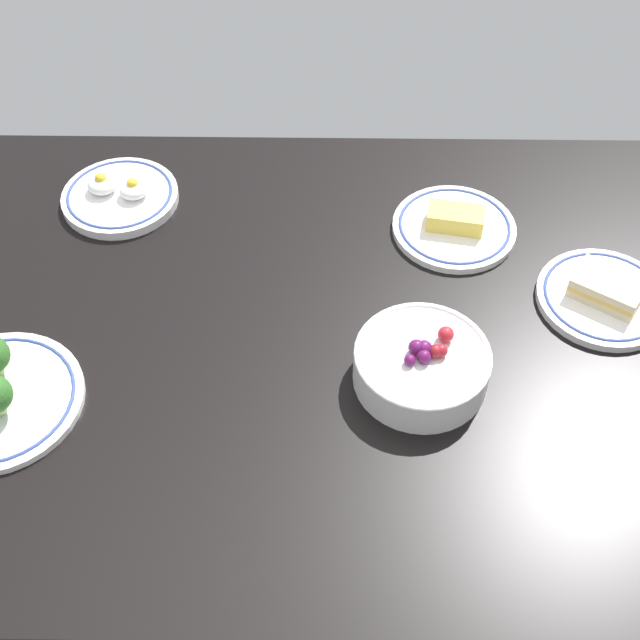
% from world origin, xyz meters
% --- Properties ---
extents(dining_table, '(1.56, 0.87, 0.04)m').
position_xyz_m(dining_table, '(0.00, 0.00, 0.02)').
color(dining_table, black).
rests_on(dining_table, ground).
extents(plate_eggs, '(0.19, 0.19, 0.05)m').
position_xyz_m(plate_eggs, '(0.32, -0.27, 0.05)').
color(plate_eggs, white).
rests_on(plate_eggs, dining_table).
extents(plate_cheese, '(0.19, 0.19, 0.04)m').
position_xyz_m(plate_cheese, '(-0.21, -0.20, 0.05)').
color(plate_cheese, white).
rests_on(plate_cheese, dining_table).
extents(plate_sandwich, '(0.19, 0.19, 0.04)m').
position_xyz_m(plate_sandwich, '(-0.41, -0.06, 0.05)').
color(plate_sandwich, white).
rests_on(plate_sandwich, dining_table).
extents(bowl_berries, '(0.18, 0.18, 0.07)m').
position_xyz_m(bowl_berries, '(-0.13, 0.08, 0.07)').
color(bowl_berries, white).
rests_on(bowl_berries, dining_table).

